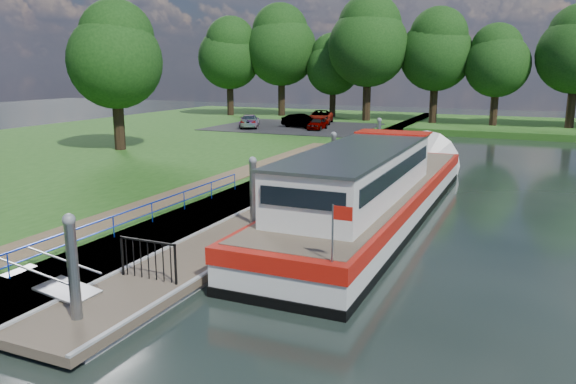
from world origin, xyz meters
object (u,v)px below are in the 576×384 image
at_px(pontoon, 300,203).
at_px(car_b, 301,121).
at_px(barge, 378,190).
at_px(car_a, 318,123).
at_px(car_c, 250,121).
at_px(car_d, 320,117).

height_order(pontoon, car_b, car_b).
distance_m(barge, car_b, 27.82).
distance_m(car_a, car_c, 6.29).
distance_m(car_b, car_c, 4.66).
height_order(pontoon, car_a, car_a).
height_order(barge, car_b, barge).
xyz_separation_m(barge, car_b, (-13.64, 24.24, 0.36)).
height_order(car_a, car_d, car_d).
distance_m(car_a, car_b, 2.05).
bearing_deg(car_a, car_b, 154.09).
bearing_deg(pontoon, barge, 0.47).
bearing_deg(car_c, car_b, 179.21).
distance_m(barge, car_d, 31.37).
bearing_deg(pontoon, car_c, 122.54).
relative_size(car_a, car_d, 0.67).
xyz_separation_m(car_b, car_c, (-4.30, -1.79, -0.02)).
distance_m(car_c, car_d, 7.52).
relative_size(car_b, car_d, 0.80).
relative_size(barge, car_b, 5.71).
bearing_deg(car_a, barge, -67.40).
xyz_separation_m(pontoon, car_a, (-8.14, 23.51, 1.18)).
height_order(car_a, car_b, car_b).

